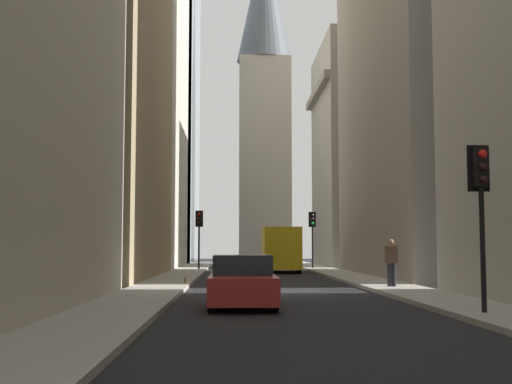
{
  "coord_description": "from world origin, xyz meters",
  "views": [
    {
      "loc": [
        -24.66,
        1.68,
        1.64
      ],
      "look_at": [
        9.7,
        0.47,
        4.45
      ],
      "focal_mm": 47.1,
      "sensor_mm": 36.0,
      "label": 1
    }
  ],
  "objects_px": {
    "sedan_red": "(242,283)",
    "traffic_light_foreground": "(481,188)",
    "discarded_bottle": "(185,280)",
    "traffic_light_far_junction": "(199,226)",
    "pedestrian": "(391,260)",
    "delivery_truck": "(280,249)",
    "traffic_light_midblock": "(312,226)"
  },
  "relations": [
    {
      "from": "discarded_bottle",
      "to": "delivery_truck",
      "type": "bearing_deg",
      "value": -18.44
    },
    {
      "from": "sedan_red",
      "to": "traffic_light_foreground",
      "type": "relative_size",
      "value": 1.1
    },
    {
      "from": "delivery_truck",
      "to": "pedestrian",
      "type": "distance_m",
      "value": 18.2
    },
    {
      "from": "traffic_light_foreground",
      "to": "delivery_truck",
      "type": "bearing_deg",
      "value": 5.5
    },
    {
      "from": "traffic_light_foreground",
      "to": "traffic_light_far_junction",
      "type": "relative_size",
      "value": 0.99
    },
    {
      "from": "traffic_light_far_junction",
      "to": "pedestrian",
      "type": "distance_m",
      "value": 21.62
    },
    {
      "from": "discarded_bottle",
      "to": "sedan_red",
      "type": "bearing_deg",
      "value": -167.09
    },
    {
      "from": "sedan_red",
      "to": "pedestrian",
      "type": "bearing_deg",
      "value": -39.74
    },
    {
      "from": "traffic_light_foreground",
      "to": "discarded_bottle",
      "type": "distance_m",
      "value": 15.31
    },
    {
      "from": "sedan_red",
      "to": "discarded_bottle",
      "type": "relative_size",
      "value": 15.93
    },
    {
      "from": "traffic_light_midblock",
      "to": "pedestrian",
      "type": "bearing_deg",
      "value": -179.3
    },
    {
      "from": "delivery_truck",
      "to": "traffic_light_foreground",
      "type": "relative_size",
      "value": 1.66
    },
    {
      "from": "delivery_truck",
      "to": "discarded_bottle",
      "type": "bearing_deg",
      "value": 161.56
    },
    {
      "from": "delivery_truck",
      "to": "pedestrian",
      "type": "height_order",
      "value": "delivery_truck"
    },
    {
      "from": "sedan_red",
      "to": "traffic_light_foreground",
      "type": "xyz_separation_m",
      "value": [
        -3.15,
        -5.5,
        2.33
      ]
    },
    {
      "from": "delivery_truck",
      "to": "discarded_bottle",
      "type": "distance_m",
      "value": 15.98
    },
    {
      "from": "delivery_truck",
      "to": "sedan_red",
      "type": "xyz_separation_m",
      "value": [
        -24.89,
        2.8,
        -0.8
      ]
    },
    {
      "from": "traffic_light_midblock",
      "to": "pedestrian",
      "type": "xyz_separation_m",
      "value": [
        -22.73,
        -0.28,
        -1.97
      ]
    },
    {
      "from": "traffic_light_midblock",
      "to": "discarded_bottle",
      "type": "xyz_separation_m",
      "value": [
        -19.9,
        7.73,
        -2.84
      ]
    },
    {
      "from": "traffic_light_foreground",
      "to": "discarded_bottle",
      "type": "height_order",
      "value": "traffic_light_foreground"
    },
    {
      "from": "delivery_truck",
      "to": "traffic_light_foreground",
      "type": "bearing_deg",
      "value": -174.5
    },
    {
      "from": "sedan_red",
      "to": "discarded_bottle",
      "type": "height_order",
      "value": "sedan_red"
    },
    {
      "from": "traffic_light_foreground",
      "to": "pedestrian",
      "type": "xyz_separation_m",
      "value": [
        10.09,
        -0.27,
        -1.88
      ]
    },
    {
      "from": "delivery_truck",
      "to": "traffic_light_far_junction",
      "type": "bearing_deg",
      "value": 70.14
    },
    {
      "from": "delivery_truck",
      "to": "traffic_light_midblock",
      "type": "bearing_deg",
      "value": -29.35
    },
    {
      "from": "traffic_light_foreground",
      "to": "traffic_light_midblock",
      "type": "xyz_separation_m",
      "value": [
        32.82,
        0.01,
        0.09
      ]
    },
    {
      "from": "discarded_bottle",
      "to": "traffic_light_foreground",
      "type": "bearing_deg",
      "value": -149.07
    },
    {
      "from": "sedan_red",
      "to": "traffic_light_midblock",
      "type": "relative_size",
      "value": 1.07
    },
    {
      "from": "sedan_red",
      "to": "discarded_bottle",
      "type": "distance_m",
      "value": 10.03
    },
    {
      "from": "traffic_light_midblock",
      "to": "traffic_light_far_junction",
      "type": "distance_m",
      "value": 8.51
    },
    {
      "from": "sedan_red",
      "to": "discarded_bottle",
      "type": "bearing_deg",
      "value": 12.91
    },
    {
      "from": "traffic_light_foreground",
      "to": "traffic_light_midblock",
      "type": "relative_size",
      "value": 0.97
    }
  ]
}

